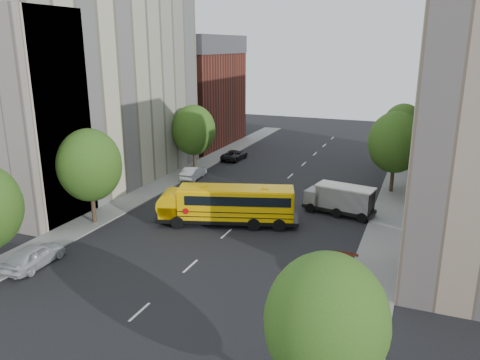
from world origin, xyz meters
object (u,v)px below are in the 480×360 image
Objects in this scene: parked_car_3 at (338,276)px; safari_truck at (340,199)px; street_tree_1 at (90,165)px; school_bus at (226,203)px; parked_car_0 at (34,255)px; parked_car_1 at (193,173)px; street_tree_5 at (403,127)px; street_tree_4 at (395,142)px; parked_car_2 at (235,155)px; street_tree_3 at (326,322)px; street_tree_2 at (194,130)px.

safari_truck is at bearing 102.16° from parked_car_3.
street_tree_1 reaches higher than school_bus.
parked_car_1 is at bearing -93.17° from parked_car_0.
parked_car_0 is at bearing -163.65° from parked_car_3.
parked_car_1 is at bearing 84.64° from street_tree_1.
parked_car_3 is (-1.40, -32.97, -4.04)m from street_tree_5.
safari_truck is at bearing -113.87° from street_tree_4.
street_tree_4 is 1.28× the size of safari_truck.
safari_truck is at bearing 140.15° from parked_car_2.
parked_car_0 is at bearing 163.37° from street_tree_3.
safari_truck is at bearing 98.76° from street_tree_3.
street_tree_2 is 38.83m from street_tree_3.
parked_car_3 is (-1.40, -20.97, -4.41)m from street_tree_4.
street_tree_3 reaches higher than parked_car_3.
street_tree_3 is 24.21m from safari_truck.
street_tree_1 is 26.08m from street_tree_3.
street_tree_1 is at bearing 173.89° from parked_car_3.
safari_truck is 22.13m from parked_car_2.
street_tree_2 is at bearing 75.46° from parked_car_2.
street_tree_2 is 1.68× the size of parked_car_2.
school_bus is (10.19, 3.88, -3.14)m from street_tree_1.
street_tree_1 reaches higher than parked_car_2.
parked_car_1 is at bearing 125.46° from street_tree_3.
parked_car_3 is (10.41, -6.84, -1.14)m from school_bus.
street_tree_1 is at bearing -141.75° from safari_truck.
street_tree_2 is at bearing -151.39° from street_tree_5.
street_tree_4 is 21.28m from parked_car_1.
street_tree_4 is 21.47m from parked_car_3.
street_tree_2 is 1.80× the size of parked_car_1.
street_tree_4 is at bearing 0.00° from street_tree_2.
street_tree_4 is at bearing 164.19° from parked_car_2.
street_tree_1 is at bearing -140.71° from street_tree_4.
street_tree_5 is at bearing 90.07° from safari_truck.
street_tree_2 is at bearing 180.00° from street_tree_4.
street_tree_3 reaches higher than school_bus.
street_tree_5 is 20.86m from safari_truck.
street_tree_5 is 1.64× the size of parked_car_2.
parked_car_0 is at bearing -144.65° from school_bus.
parked_car_3 is at bearing -93.82° from street_tree_4.
street_tree_2 is 25.06m from street_tree_5.
school_bus reaches higher than parked_car_3.
safari_truck is at bearing 158.69° from parked_car_1.
street_tree_3 is 1.56× the size of parked_car_0.
parked_car_2 is (0.80, 9.93, -0.07)m from parked_car_1.
street_tree_1 is 21.07m from safari_truck.
street_tree_4 is at bearing 90.00° from street_tree_3.
street_tree_1 is 1.73× the size of parked_car_2.
parked_car_2 is at bearing 93.06° from school_bus.
parked_car_3 is at bearing -92.43° from street_tree_5.
parked_car_0 is at bearing -86.90° from street_tree_2.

